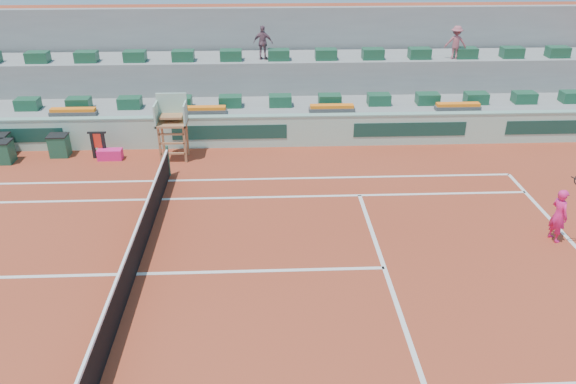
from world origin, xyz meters
The scene contains 18 objects.
ground centered at (0.00, 0.00, 0.00)m, with size 90.00×90.00×0.00m, color maroon.
seating_tier_lower centered at (0.00, 10.70, 0.60)m, with size 36.00×4.00×1.20m, color gray.
seating_tier_upper centered at (0.00, 12.30, 1.30)m, with size 36.00×2.40×2.60m, color gray.
stadium_back_wall centered at (0.00, 13.90, 2.20)m, with size 36.00×0.40×4.40m, color gray.
player_bag centered at (-2.39, 7.43, 0.20)m, with size 0.89×0.39×0.39m, color #EC1E73.
spectator_mid centered at (3.35, 11.78, 3.30)m, with size 0.83×0.34×1.41m, color #754E5C.
spectator_right centered at (11.47, 11.59, 3.29)m, with size 0.89×0.51×1.37m, color #A05059.
court_lines centered at (0.00, 0.00, 0.01)m, with size 23.89×11.09×0.01m.
tennis_net centered at (0.00, 0.00, 0.53)m, with size 0.10×11.97×1.10m.
advertising_hoarding centered at (0.02, 8.50, 0.63)m, with size 36.00×0.34×1.26m.
umpire_chair centered at (0.00, 7.50, 1.54)m, with size 1.10×0.90×2.40m.
seat_row_lower centered at (0.00, 9.80, 1.42)m, with size 32.90×0.60×0.44m.
seat_row_upper centered at (0.00, 11.70, 2.82)m, with size 32.90×0.60×0.44m.
flower_planters centered at (-1.50, 9.00, 1.33)m, with size 26.80×0.36×0.28m.
drink_cooler_a centered at (-4.34, 7.85, 0.42)m, with size 0.71×0.61×0.84m.
drink_cooler_b centered at (-6.22, 7.31, 0.42)m, with size 0.76×0.65×0.84m.
towel_rack centered at (-2.81, 7.59, 0.60)m, with size 0.67×0.11×1.03m.
tennis_player centered at (11.43, 1.19, 0.80)m, with size 0.51×0.89×2.28m.
Camera 1 is at (3.38, -11.97, 8.37)m, focal length 35.00 mm.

